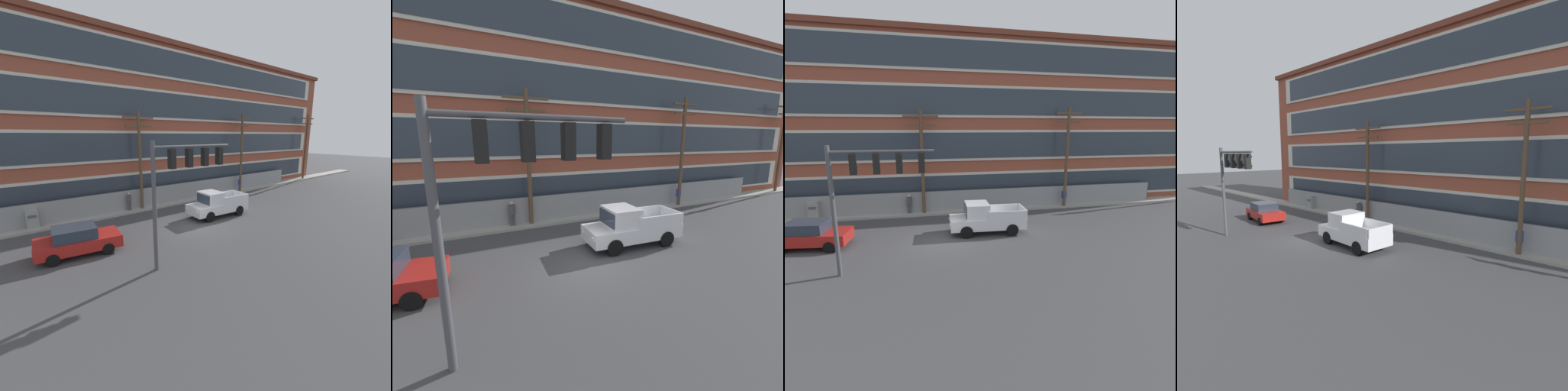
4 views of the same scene
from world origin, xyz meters
TOP-DOWN VIEW (x-y plane):
  - ground_plane at (0.00, 0.00)m, footprint 160.00×160.00m
  - sidewalk_building_side at (0.00, 6.74)m, footprint 80.00×1.62m
  - brick_mill_building at (6.06, 11.89)m, footprint 44.61×9.27m
  - chain_link_fence at (3.37, 6.82)m, footprint 33.83×0.06m
  - traffic_signal_mast at (-3.41, -3.25)m, footprint 4.67×0.43m
  - pickup_truck_white at (3.12, 1.24)m, footprint 5.07×2.28m
  - sedan_red at (-7.41, 0.88)m, footprint 4.50×2.47m
  - utility_pole_near_corner at (-0.70, 6.48)m, footprint 2.65×0.26m
  - utility_pole_midblock at (11.35, 6.17)m, footprint 2.32×0.26m
  - utility_pole_far_east at (25.00, 6.34)m, footprint 2.74×0.26m
  - electrical_cabinet at (-8.82, 6.55)m, footprint 0.73×0.50m
  - pedestrian_near_cabinet at (11.33, 6.22)m, footprint 0.46×0.37m
  - pedestrian_by_fence at (-1.84, 6.56)m, footprint 0.44×0.46m

SIDE VIEW (x-z plane):
  - ground_plane at x=0.00m, z-range 0.00..0.00m
  - sidewalk_building_side at x=0.00m, z-range 0.00..0.16m
  - electrical_cabinet at x=-8.82m, z-range 0.00..1.47m
  - sedan_red at x=-7.41m, z-range 0.02..1.58m
  - chain_link_fence at x=3.37m, z-range 0.02..1.84m
  - pickup_truck_white at x=3.12m, z-range -0.06..1.97m
  - pedestrian_near_cabinet at x=11.33m, z-range 0.13..1.82m
  - pedestrian_by_fence at x=-1.84m, z-range 0.13..1.82m
  - traffic_signal_mast at x=-3.41m, z-range 1.47..7.55m
  - utility_pole_near_corner at x=-0.70m, z-range 0.48..8.66m
  - utility_pole_midblock at x=11.35m, z-range 0.44..8.92m
  - utility_pole_far_east at x=25.00m, z-range 0.52..9.55m
  - brick_mill_building at x=6.06m, z-range 0.01..14.35m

